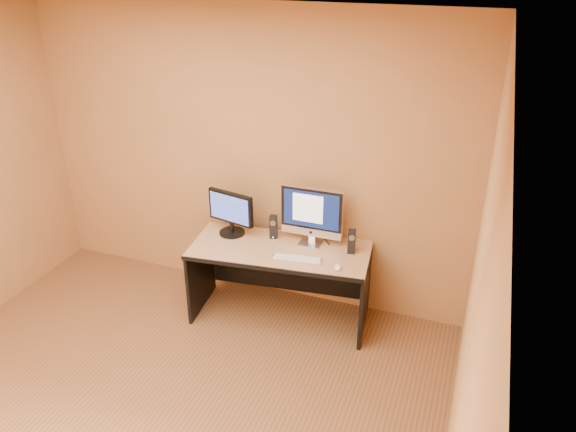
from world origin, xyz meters
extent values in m
plane|color=white|center=(0.00, 0.00, 2.60)|extent=(4.00, 4.00, 0.00)
cube|color=silver|center=(0.66, 1.48, 0.70)|extent=(0.41, 0.16, 0.02)
ellipsoid|color=white|center=(1.01, 1.46, 0.71)|extent=(0.08, 0.11, 0.03)
cylinder|color=black|center=(0.78, 1.88, 0.69)|extent=(0.13, 0.17, 0.01)
cylinder|color=black|center=(0.64, 1.89, 0.69)|extent=(0.03, 0.17, 0.01)
camera|label=1|loc=(1.94, -2.21, 3.00)|focal=35.00mm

